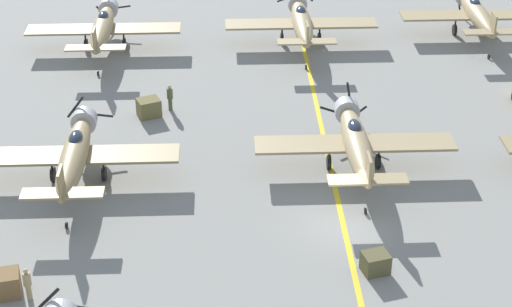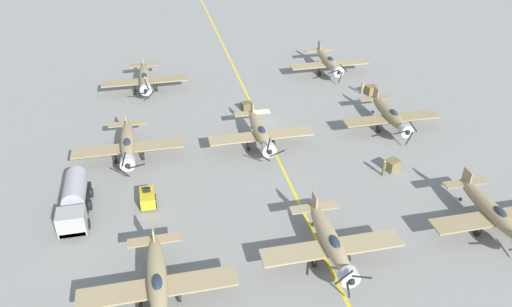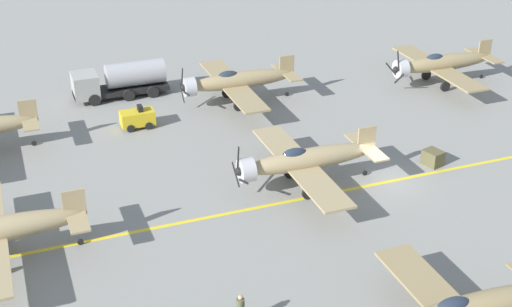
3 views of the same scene
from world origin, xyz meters
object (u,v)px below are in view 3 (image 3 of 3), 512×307
(fuel_tanker, at_px, (120,80))
(airplane_mid_center, at_px, (305,160))
(airplane_near_right, at_px, (441,63))
(airplane_mid_right, at_px, (237,81))
(supply_crate_outboard, at_px, (433,158))
(tow_tractor, at_px, (137,118))

(fuel_tanker, bearing_deg, airplane_mid_center, -157.34)
(airplane_mid_center, bearing_deg, airplane_near_right, -44.31)
(airplane_mid_right, relative_size, airplane_mid_center, 1.00)
(airplane_near_right, bearing_deg, fuel_tanker, 81.13)
(fuel_tanker, bearing_deg, airplane_mid_right, -119.44)
(airplane_mid_center, xyz_separation_m, supply_crate_outboard, (-0.31, -9.75, -1.47))
(airplane_mid_center, relative_size, fuel_tanker, 1.50)
(fuel_tanker, height_order, supply_crate_outboard, fuel_tanker)
(airplane_near_right, bearing_deg, airplane_mid_right, 88.88)
(airplane_near_right, height_order, fuel_tanker, airplane_near_right)
(tow_tractor, xyz_separation_m, supply_crate_outboard, (-13.46, -18.02, -0.25))
(tow_tractor, bearing_deg, airplane_near_right, -91.41)
(airplane_mid_right, distance_m, supply_crate_outboard, 17.84)
(airplane_mid_center, relative_size, tow_tractor, 4.62)
(airplane_near_right, distance_m, tow_tractor, 27.07)
(airplane_near_right, distance_m, airplane_mid_center, 22.54)
(airplane_mid_center, height_order, fuel_tanker, airplane_mid_center)
(airplane_mid_right, relative_size, supply_crate_outboard, 9.26)
(airplane_mid_center, bearing_deg, fuel_tanker, 34.68)
(airplane_near_right, xyz_separation_m, fuel_tanker, (7.35, 27.04, -0.50))
(airplane_mid_right, height_order, tow_tractor, airplane_mid_right)
(airplane_near_right, distance_m, fuel_tanker, 28.03)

